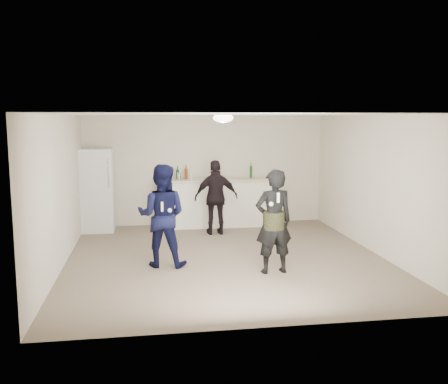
{
  "coord_description": "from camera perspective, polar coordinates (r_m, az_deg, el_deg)",
  "views": [
    {
      "loc": [
        -1.34,
        -8.43,
        2.43
      ],
      "look_at": [
        0.0,
        0.2,
        1.15
      ],
      "focal_mm": 40.0,
      "sensor_mm": 36.0,
      "label": 1
    }
  ],
  "objects": [
    {
      "name": "remote_woman",
      "position": [
        7.59,
        6.21,
        -0.65
      ],
      "size": [
        0.04,
        0.04,
        0.15
      ],
      "primitive_type": "cube",
      "color": "white",
      "rests_on": "woman"
    },
    {
      "name": "man",
      "position": [
        8.3,
        -7.13,
        -2.68
      ],
      "size": [
        0.96,
        0.82,
        1.7
      ],
      "primitive_type": "imported",
      "rotation": [
        0.0,
        0.0,
        2.9
      ],
      "color": "#101446",
      "rests_on": "floor"
    },
    {
      "name": "spectator",
      "position": [
        10.53,
        -0.9,
        -0.62
      ],
      "size": [
        0.94,
        0.42,
        1.58
      ],
      "primitive_type": "imported",
      "rotation": [
        0.0,
        0.0,
        3.18
      ],
      "color": "black",
      "rests_on": "floor"
    },
    {
      "name": "wall_right",
      "position": [
        9.44,
        16.92,
        0.8
      ],
      "size": [
        0.0,
        6.0,
        6.0
      ],
      "primitive_type": "plane",
      "rotation": [
        1.57,
        0.0,
        -1.57
      ],
      "color": "beige",
      "rests_on": "floor"
    },
    {
      "name": "camo_shorts",
      "position": [
        7.9,
        5.7,
        -3.23
      ],
      "size": [
        0.34,
        0.34,
        0.28
      ],
      "primitive_type": "cylinder",
      "color": "#313719",
      "rests_on": "woman"
    },
    {
      "name": "wall_left",
      "position": [
        8.63,
        -18.15,
        0.06
      ],
      "size": [
        0.0,
        6.0,
        6.0
      ],
      "primitive_type": "plane",
      "rotation": [
        1.57,
        0.0,
        1.57
      ],
      "color": "beige",
      "rests_on": "floor"
    },
    {
      "name": "ceiling",
      "position": [
        8.53,
        0.21,
        8.81
      ],
      "size": [
        6.0,
        6.0,
        0.0
      ],
      "primitive_type": "plane",
      "rotation": [
        3.14,
        0.0,
        0.0
      ],
      "color": "silver",
      "rests_on": "wall_back"
    },
    {
      "name": "nunchuk_man",
      "position": [
        8.04,
        -6.23,
        -2.1
      ],
      "size": [
        0.07,
        0.07,
        0.07
      ],
      "primitive_type": "sphere",
      "color": "white",
      "rests_on": "man"
    },
    {
      "name": "fridge_handle",
      "position": [
        10.75,
        -13.08,
        2.09
      ],
      "size": [
        0.02,
        0.02,
        0.6
      ],
      "primitive_type": "cylinder",
      "color": "silver",
      "rests_on": "fridge"
    },
    {
      "name": "bottle_cluster",
      "position": [
        11.29,
        -2.6,
        2.09
      ],
      "size": [
        1.73,
        0.36,
        0.27
      ],
      "color": "#134225",
      "rests_on": "counter_top"
    },
    {
      "name": "fridge",
      "position": [
        11.19,
        -14.3,
        0.22
      ],
      "size": [
        0.7,
        0.7,
        1.8
      ],
      "primitive_type": "cube",
      "color": "white",
      "rests_on": "floor"
    },
    {
      "name": "ceiling_dome",
      "position": [
        8.83,
        -0.1,
        8.47
      ],
      "size": [
        0.36,
        0.36,
        0.16
      ],
      "primitive_type": "ellipsoid",
      "color": "white",
      "rests_on": "ceiling"
    },
    {
      "name": "remote_man",
      "position": [
        7.99,
        -7.09,
        -1.67
      ],
      "size": [
        0.04,
        0.04,
        0.15
      ],
      "primitive_type": "cube",
      "color": "silver",
      "rests_on": "man"
    },
    {
      "name": "counter",
      "position": [
        11.37,
        -0.88,
        -1.31
      ],
      "size": [
        2.6,
        0.56,
        1.05
      ],
      "primitive_type": "cube",
      "color": "white",
      "rests_on": "floor"
    },
    {
      "name": "nunchuk_woman",
      "position": [
        7.61,
        5.42,
        -1.38
      ],
      "size": [
        0.07,
        0.07,
        0.07
      ],
      "primitive_type": "sphere",
      "color": "white",
      "rests_on": "woman"
    },
    {
      "name": "wall_back",
      "position": [
        11.57,
        -2.13,
        2.48
      ],
      "size": [
        6.0,
        0.0,
        6.0
      ],
      "primitive_type": "plane",
      "rotation": [
        1.57,
        0.0,
        0.0
      ],
      "color": "beige",
      "rests_on": "floor"
    },
    {
      "name": "shaker",
      "position": [
        11.07,
        -5.15,
        1.79
      ],
      "size": [
        0.08,
        0.08,
        0.17
      ],
      "primitive_type": "cylinder",
      "color": "#AFB0B4",
      "rests_on": "counter_top"
    },
    {
      "name": "floor",
      "position": [
        8.87,
        0.2,
        -7.55
      ],
      "size": [
        6.0,
        6.0,
        0.0
      ],
      "primitive_type": "plane",
      "color": "#6B5B4C",
      "rests_on": "ground"
    },
    {
      "name": "counter_top",
      "position": [
        11.29,
        -0.89,
        1.42
      ],
      "size": [
        2.68,
        0.64,
        0.04
      ],
      "primitive_type": "cube",
      "color": "beige",
      "rests_on": "counter"
    },
    {
      "name": "woman",
      "position": [
        7.91,
        5.7,
        -3.37
      ],
      "size": [
        0.65,
        0.46,
        1.66
      ],
      "primitive_type": "imported",
      "rotation": [
        0.0,
        0.0,
        3.25
      ],
      "color": "black",
      "rests_on": "floor"
    },
    {
      "name": "wall_front",
      "position": [
        5.71,
        4.93,
        -3.61
      ],
      "size": [
        6.0,
        0.0,
        6.0
      ],
      "primitive_type": "plane",
      "rotation": [
        -1.57,
        0.0,
        0.0
      ],
      "color": "beige",
      "rests_on": "floor"
    }
  ]
}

